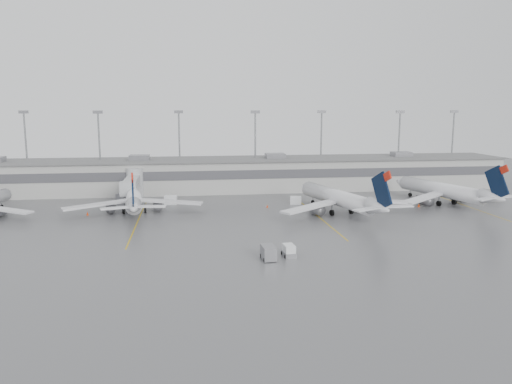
{
  "coord_description": "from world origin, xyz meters",
  "views": [
    {
      "loc": [
        -7.87,
        -71.07,
        21.11
      ],
      "look_at": [
        5.24,
        24.0,
        5.0
      ],
      "focal_mm": 35.0,
      "sensor_mm": 36.0,
      "label": 1
    }
  ],
  "objects": [
    {
      "name": "terminal",
      "position": [
        -0.01,
        57.98,
        4.17
      ],
      "size": [
        152.0,
        17.0,
        9.45
      ],
      "color": "#A9A9A4",
      "rests_on": "ground"
    },
    {
      "name": "jet_mid_right",
      "position": [
        22.44,
        24.33,
        3.29
      ],
      "size": [
        28.26,
        32.1,
        10.6
      ],
      "rotation": [
        0.0,
        0.0,
        0.26
      ],
      "color": "silver",
      "rests_on": "ground"
    },
    {
      "name": "jet_mid_left",
      "position": [
        -18.9,
        31.45,
        3.14
      ],
      "size": [
        27.72,
        31.2,
        10.1
      ],
      "rotation": [
        0.0,
        0.0,
        0.1
      ],
      "color": "silver",
      "rests_on": "ground"
    },
    {
      "name": "light_masts",
      "position": [
        0.0,
        63.75,
        12.03
      ],
      "size": [
        142.4,
        8.0,
        20.6
      ],
      "color": "gray",
      "rests_on": "ground"
    },
    {
      "name": "baggage_tug",
      "position": [
        6.34,
        -2.83,
        0.68
      ],
      "size": [
        1.93,
        2.82,
        1.74
      ],
      "rotation": [
        0.0,
        0.0,
        0.07
      ],
      "color": "white",
      "rests_on": "ground"
    },
    {
      "name": "stand_markings",
      "position": [
        -0.0,
        24.0,
        0.01
      ],
      "size": [
        105.25,
        40.0,
        0.01
      ],
      "color": "#C89F0B",
      "rests_on": "ground"
    },
    {
      "name": "gse_uld_c",
      "position": [
        15.85,
        36.02,
        0.87
      ],
      "size": [
        2.72,
        2.08,
        1.74
      ],
      "primitive_type": "cube",
      "rotation": [
        0.0,
        0.0,
        -0.2
      ],
      "color": "white",
      "rests_on": "ground"
    },
    {
      "name": "cone_c",
      "position": [
        8.94,
        33.11,
        0.33
      ],
      "size": [
        0.42,
        0.42,
        0.66
      ],
      "primitive_type": "cone",
      "color": "#FF4205",
      "rests_on": "ground"
    },
    {
      "name": "jet_bridge_right",
      "position": [
        -20.5,
        45.72,
        3.87
      ],
      "size": [
        4.0,
        17.2,
        7.0
      ],
      "color": "#A2A5A8",
      "rests_on": "ground"
    },
    {
      "name": "gse_uld_b",
      "position": [
        -11.82,
        39.76,
        0.97
      ],
      "size": [
        2.89,
        2.07,
        1.93
      ],
      "primitive_type": "cube",
      "rotation": [
        0.0,
        0.0,
        -0.1
      ],
      "color": "white",
      "rests_on": "ground"
    },
    {
      "name": "gse_loader",
      "position": [
        -22.48,
        43.64,
        1.07
      ],
      "size": [
        3.3,
        3.98,
        2.14
      ],
      "primitive_type": "cube",
      "rotation": [
        0.0,
        0.0,
        -0.4
      ],
      "color": "slate",
      "rests_on": "ground"
    },
    {
      "name": "baggage_cart",
      "position": [
        3.14,
        -4.03,
        1.05
      ],
      "size": [
        2.02,
        3.26,
        2.02
      ],
      "rotation": [
        0.0,
        0.0,
        0.07
      ],
      "color": "slate",
      "rests_on": "ground"
    },
    {
      "name": "cone_d",
      "position": [
        41.63,
        29.21,
        0.4
      ],
      "size": [
        0.5,
        0.5,
        0.8
      ],
      "primitive_type": "cone",
      "color": "#FF4205",
      "rests_on": "ground"
    },
    {
      "name": "jet_far_right",
      "position": [
        48.47,
        30.84,
        3.27
      ],
      "size": [
        27.85,
        31.67,
        10.51
      ],
      "rotation": [
        0.0,
        0.0,
        0.28
      ],
      "color": "silver",
      "rests_on": "ground"
    },
    {
      "name": "ground",
      "position": [
        0.0,
        0.0,
        0.0
      ],
      "size": [
        260.0,
        260.0,
        0.0
      ],
      "primitive_type": "plane",
      "color": "#555557",
      "rests_on": "ground"
    },
    {
      "name": "cone_b",
      "position": [
        -27.97,
        30.23,
        0.38
      ],
      "size": [
        0.48,
        0.48,
        0.77
      ],
      "primitive_type": "cone",
      "color": "#FF4205",
      "rests_on": "ground"
    }
  ]
}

